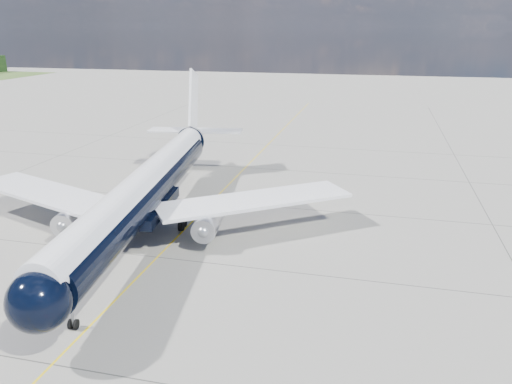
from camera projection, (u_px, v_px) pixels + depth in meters
ground at (225, 189)px, 62.01m from camera, size 320.00×320.00×0.00m
taxiway_centerline at (212, 202)px, 57.40m from camera, size 0.16×160.00×0.01m
main_airliner at (149, 187)px, 48.55m from camera, size 39.35×48.28×13.97m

